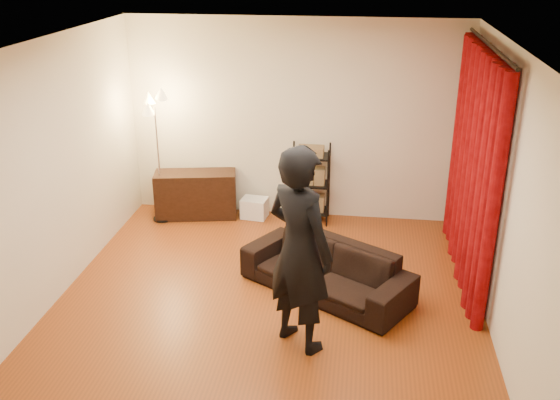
# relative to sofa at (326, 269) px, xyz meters

# --- Properties ---
(floor) EXTENTS (5.00, 5.00, 0.00)m
(floor) POSITION_rel_sofa_xyz_m (-0.59, -0.40, -0.27)
(floor) COLOR brown
(floor) RESTS_ON ground
(ceiling) EXTENTS (5.00, 5.00, 0.00)m
(ceiling) POSITION_rel_sofa_xyz_m (-0.59, -0.40, 2.43)
(ceiling) COLOR white
(ceiling) RESTS_ON ground
(wall_back) EXTENTS (5.00, 0.00, 5.00)m
(wall_back) POSITION_rel_sofa_xyz_m (-0.59, 2.10, 1.08)
(wall_back) COLOR beige
(wall_back) RESTS_ON ground
(wall_front) EXTENTS (5.00, 0.00, 5.00)m
(wall_front) POSITION_rel_sofa_xyz_m (-0.59, -2.90, 1.08)
(wall_front) COLOR beige
(wall_front) RESTS_ON ground
(wall_left) EXTENTS (0.00, 5.00, 5.00)m
(wall_left) POSITION_rel_sofa_xyz_m (-2.84, -0.40, 1.08)
(wall_left) COLOR beige
(wall_left) RESTS_ON ground
(wall_right) EXTENTS (0.00, 5.00, 5.00)m
(wall_right) POSITION_rel_sofa_xyz_m (1.66, -0.40, 1.08)
(wall_right) COLOR beige
(wall_right) RESTS_ON ground
(curtain_rod) EXTENTS (0.04, 2.65, 0.04)m
(curtain_rod) POSITION_rel_sofa_xyz_m (1.56, 0.73, 2.31)
(curtain_rod) COLOR black
(curtain_rod) RESTS_ON wall_right
(curtain) EXTENTS (0.22, 2.65, 2.55)m
(curtain) POSITION_rel_sofa_xyz_m (1.54, 0.73, 1.00)
(curtain) COLOR maroon
(curtain) RESTS_ON ground
(sofa) EXTENTS (1.98, 1.61, 0.55)m
(sofa) POSITION_rel_sofa_xyz_m (0.00, 0.00, 0.00)
(sofa) COLOR black
(sofa) RESTS_ON ground
(person) EXTENTS (0.86, 0.82, 1.98)m
(person) POSITION_rel_sofa_xyz_m (-0.19, -0.97, 0.71)
(person) COLOR black
(person) RESTS_ON ground
(media_cabinet) EXTENTS (1.16, 0.62, 0.64)m
(media_cabinet) POSITION_rel_sofa_xyz_m (-1.93, 1.81, 0.05)
(media_cabinet) COLOR black
(media_cabinet) RESTS_ON ground
(storage_boxes) EXTENTS (0.37, 0.30, 0.28)m
(storage_boxes) POSITION_rel_sofa_xyz_m (-1.12, 1.86, -0.13)
(storage_boxes) COLOR silver
(storage_boxes) RESTS_ON ground
(wire_shelf) EXTENTS (0.50, 0.35, 1.08)m
(wire_shelf) POSITION_rel_sofa_xyz_m (-0.35, 1.88, 0.26)
(wire_shelf) COLOR black
(wire_shelf) RESTS_ON ground
(floor_lamp) EXTENTS (0.34, 0.34, 1.78)m
(floor_lamp) POSITION_rel_sofa_xyz_m (-2.37, 1.63, 0.61)
(floor_lamp) COLOR silver
(floor_lamp) RESTS_ON ground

